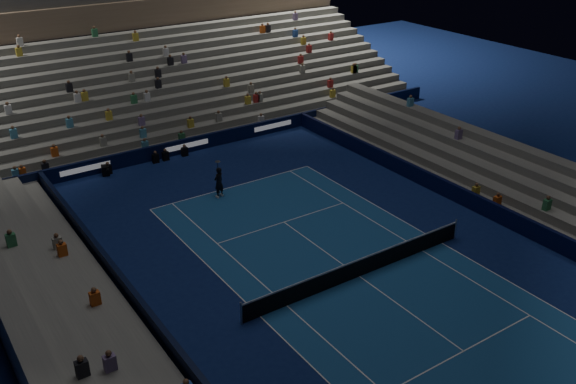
# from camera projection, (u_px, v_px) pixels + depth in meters

# --- Properties ---
(ground) EXTENTS (90.00, 90.00, 0.00)m
(ground) POSITION_uv_depth(u_px,v_px,m) (359.00, 276.00, 29.69)
(ground) COLOR #0D1B51
(ground) RESTS_ON ground
(court_surface) EXTENTS (10.97, 23.77, 0.01)m
(court_surface) POSITION_uv_depth(u_px,v_px,m) (359.00, 276.00, 29.68)
(court_surface) COLOR #194B89
(court_surface) RESTS_ON ground
(sponsor_barrier_far) EXTENTS (44.00, 0.25, 1.00)m
(sponsor_barrier_far) POSITION_uv_depth(u_px,v_px,m) (186.00, 146.00, 43.26)
(sponsor_barrier_far) COLOR black
(sponsor_barrier_far) RESTS_ON ground
(sponsor_barrier_east) EXTENTS (0.25, 37.00, 1.00)m
(sponsor_barrier_east) POSITION_uv_depth(u_px,v_px,m) (497.00, 213.00, 34.35)
(sponsor_barrier_east) COLOR black
(sponsor_barrier_east) RESTS_ON ground
(sponsor_barrier_west) EXTENTS (0.25, 37.00, 1.00)m
(sponsor_barrier_west) POSITION_uv_depth(u_px,v_px,m) (168.00, 343.00, 24.59)
(sponsor_barrier_west) COLOR black
(sponsor_barrier_west) RESTS_ON ground
(grandstand_main) EXTENTS (44.00, 15.20, 11.20)m
(grandstand_main) POSITION_uv_depth(u_px,v_px,m) (130.00, 74.00, 49.00)
(grandstand_main) COLOR #63635F
(grandstand_main) RESTS_ON ground
(grandstand_east) EXTENTS (5.00, 37.00, 2.50)m
(grandstand_east) POSITION_uv_depth(u_px,v_px,m) (539.00, 191.00, 35.91)
(grandstand_east) COLOR slate
(grandstand_east) RESTS_ON ground
(grandstand_west) EXTENTS (5.00, 37.00, 2.50)m
(grandstand_west) POSITION_uv_depth(u_px,v_px,m) (78.00, 369.00, 22.66)
(grandstand_west) COLOR slate
(grandstand_west) RESTS_ON ground
(tennis_net) EXTENTS (12.90, 0.10, 1.10)m
(tennis_net) POSITION_uv_depth(u_px,v_px,m) (360.00, 267.00, 29.47)
(tennis_net) COLOR #B2B2B7
(tennis_net) RESTS_ON ground
(tennis_player) EXTENTS (0.80, 0.66, 1.87)m
(tennis_player) POSITION_uv_depth(u_px,v_px,m) (219.00, 182.00, 36.88)
(tennis_player) COLOR black
(tennis_player) RESTS_ON ground
(broadcast_camera) EXTENTS (0.60, 0.99, 0.63)m
(broadcast_camera) POSITION_uv_depth(u_px,v_px,m) (106.00, 170.00, 39.94)
(broadcast_camera) COLOR black
(broadcast_camera) RESTS_ON ground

